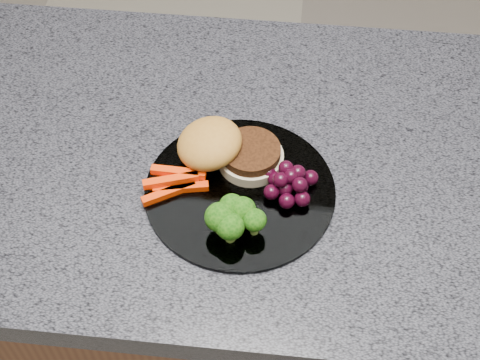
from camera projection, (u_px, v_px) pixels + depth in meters
name	position (u px, v px, depth m)	size (l,w,h in m)	color
island_cabinet	(282.00, 311.00, 1.32)	(1.20, 0.60, 0.86)	brown
countertop	(297.00, 166.00, 0.97)	(1.20, 0.60, 0.04)	#494953
plate	(240.00, 190.00, 0.91)	(0.26, 0.26, 0.01)	white
burger	(224.00, 150.00, 0.92)	(0.16, 0.10, 0.05)	#C7B38C
carrot_sticks	(175.00, 182.00, 0.90)	(0.09, 0.07, 0.02)	#F83604
broccoli	(233.00, 217.00, 0.85)	(0.08, 0.07, 0.05)	olive
grape_bunch	(289.00, 183.00, 0.89)	(0.08, 0.07, 0.04)	black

